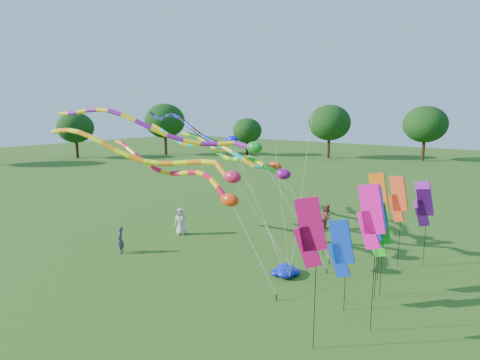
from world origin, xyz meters
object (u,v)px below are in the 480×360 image
Objects in this scene: tube_kite_red at (184,175)px; person_a at (181,221)px; blue_nylon_heap at (288,269)px; tube_kite_orange at (157,157)px; person_b at (120,240)px; person_c at (327,217)px.

tube_kite_red is 7.75× the size of person_a.
person_a reaches higher than blue_nylon_heap.
blue_nylon_heap is at bearing 24.40° from tube_kite_red.
tube_kite_orange is 8.90× the size of person_a.
tube_kite_red reaches higher than person_b.
tube_kite_orange is 9.92× the size of blue_nylon_heap.
tube_kite_red reaches higher than person_a.
person_b is (-0.34, -4.55, -0.12)m from person_a.
tube_kite_orange is at bearing -157.10° from tube_kite_red.
person_c reaches higher than blue_nylon_heap.
tube_kite_orange is 8.94× the size of person_c.
tube_kite_red is 10.84m from person_c.
person_a is at bearing 151.32° from tube_kite_red.
person_c is at bearing 76.76° from tube_kite_red.
tube_kite_orange is at bearing -100.55° from person_a.
person_c reaches higher than person_b.
person_b is (-9.16, -3.20, 0.57)m from blue_nylon_heap.
tube_kite_orange is at bearing 141.42° from person_c.
tube_kite_orange is 5.23m from person_b.
person_b is at bearing -134.63° from tube_kite_red.
person_b is at bearing -160.73° from blue_nylon_heap.
blue_nylon_heap is 0.90× the size of person_a.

